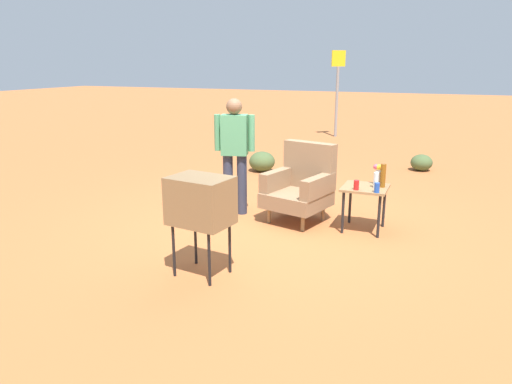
# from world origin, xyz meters

# --- Properties ---
(ground_plane) EXTENTS (60.00, 60.00, 0.00)m
(ground_plane) POSITION_xyz_m (0.00, 0.00, 0.00)
(ground_plane) COLOR #AD6033
(armchair) EXTENTS (0.93, 0.95, 1.06)m
(armchair) POSITION_xyz_m (0.29, 0.24, 0.50)
(armchair) COLOR #937047
(armchair) RESTS_ON ground
(side_table) EXTENTS (0.56, 0.56, 0.58)m
(side_table) POSITION_xyz_m (1.17, 0.16, 0.50)
(side_table) COLOR black
(side_table) RESTS_ON ground
(tv_on_stand) EXTENTS (0.65, 0.52, 1.03)m
(tv_on_stand) POSITION_xyz_m (-0.11, -1.82, 0.78)
(tv_on_stand) COLOR black
(tv_on_stand) RESTS_ON ground
(person_standing) EXTENTS (0.55, 0.31, 1.64)m
(person_standing) POSITION_xyz_m (-0.67, 0.17, 0.94)
(person_standing) COLOR #2D3347
(person_standing) RESTS_ON ground
(road_sign) EXTENTS (0.33, 0.33, 2.44)m
(road_sign) POSITION_xyz_m (-1.04, 7.99, 1.38)
(road_sign) COLOR gray
(road_sign) RESTS_ON ground
(bottle_tall_amber) EXTENTS (0.07, 0.07, 0.30)m
(bottle_tall_amber) POSITION_xyz_m (1.37, 0.22, 0.73)
(bottle_tall_amber) COLOR brown
(bottle_tall_amber) RESTS_ON side_table
(soda_can_red) EXTENTS (0.07, 0.07, 0.12)m
(soda_can_red) POSITION_xyz_m (1.09, -0.04, 0.64)
(soda_can_red) COLOR red
(soda_can_red) RESTS_ON side_table
(soda_can_blue) EXTENTS (0.07, 0.07, 0.12)m
(soda_can_blue) POSITION_xyz_m (1.35, -0.07, 0.64)
(soda_can_blue) COLOR blue
(soda_can_blue) RESTS_ON side_table
(bottle_short_clear) EXTENTS (0.06, 0.06, 0.20)m
(bottle_short_clear) POSITION_xyz_m (1.30, 0.15, 0.68)
(bottle_short_clear) COLOR silver
(bottle_short_clear) RESTS_ON side_table
(flower_vase) EXTENTS (0.14, 0.10, 0.27)m
(flower_vase) POSITION_xyz_m (1.30, 0.33, 0.73)
(flower_vase) COLOR silver
(flower_vase) RESTS_ON side_table
(shrub_near) EXTENTS (0.52, 0.52, 0.40)m
(shrub_near) POSITION_xyz_m (-1.32, 2.87, 0.20)
(shrub_near) COLOR #475B33
(shrub_near) RESTS_ON ground
(shrub_mid) EXTENTS (0.43, 0.43, 0.33)m
(shrub_mid) POSITION_xyz_m (1.62, 4.15, 0.17)
(shrub_mid) COLOR #475B33
(shrub_mid) RESTS_ON ground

